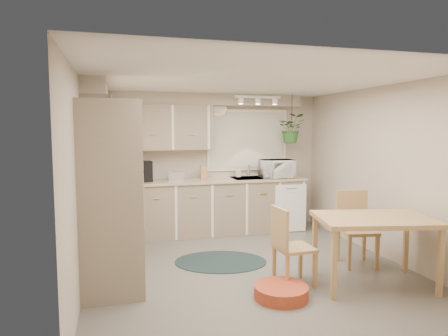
% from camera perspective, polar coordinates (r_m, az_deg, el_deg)
% --- Properties ---
extents(floor, '(4.20, 4.20, 0.00)m').
position_cam_1_polar(floor, '(5.37, 3.29, -14.00)').
color(floor, '#635E57').
rests_on(floor, ground).
extents(ceiling, '(4.20, 4.20, 0.00)m').
position_cam_1_polar(ceiling, '(5.09, 3.45, 12.36)').
color(ceiling, silver).
rests_on(ceiling, wall_back).
extents(wall_back, '(4.00, 0.04, 2.40)m').
position_cam_1_polar(wall_back, '(7.10, -2.05, 0.75)').
color(wall_back, '#B4A695').
rests_on(wall_back, floor).
extents(wall_front, '(4.00, 0.04, 2.40)m').
position_cam_1_polar(wall_front, '(3.20, 15.54, -5.42)').
color(wall_front, '#B4A695').
rests_on(wall_front, floor).
extents(wall_left, '(0.04, 4.20, 2.40)m').
position_cam_1_polar(wall_left, '(4.84, -19.68, -1.84)').
color(wall_left, '#B4A695').
rests_on(wall_left, floor).
extents(wall_right, '(0.04, 4.20, 2.40)m').
position_cam_1_polar(wall_right, '(6.03, 21.68, -0.50)').
color(wall_right, '#B4A695').
rests_on(wall_right, floor).
extents(base_cab_left, '(0.60, 1.85, 0.90)m').
position_cam_1_polar(base_cab_left, '(5.83, -15.81, -8.01)').
color(base_cab_left, gray).
rests_on(base_cab_left, floor).
extents(base_cab_back, '(3.60, 0.60, 0.90)m').
position_cam_1_polar(base_cab_back, '(6.88, -3.08, -5.73)').
color(base_cab_back, gray).
rests_on(base_cab_back, floor).
extents(counter_left, '(0.64, 1.89, 0.04)m').
position_cam_1_polar(counter_left, '(5.73, -15.83, -3.44)').
color(counter_left, tan).
rests_on(counter_left, base_cab_left).
extents(counter_back, '(3.64, 0.64, 0.04)m').
position_cam_1_polar(counter_back, '(6.79, -3.09, -1.85)').
color(counter_back, tan).
rests_on(counter_back, base_cab_back).
extents(oven_stack, '(0.65, 0.65, 2.10)m').
position_cam_1_polar(oven_stack, '(4.48, -15.82, -4.25)').
color(oven_stack, gray).
rests_on(oven_stack, floor).
extents(wall_oven_face, '(0.02, 0.56, 0.58)m').
position_cam_1_polar(wall_oven_face, '(4.49, -11.72, -4.14)').
color(wall_oven_face, white).
rests_on(wall_oven_face, oven_stack).
extents(upper_cab_left, '(0.35, 2.00, 0.75)m').
position_cam_1_polar(upper_cab_left, '(5.79, -17.40, 5.59)').
color(upper_cab_left, gray).
rests_on(upper_cab_left, wall_left).
extents(upper_cab_back, '(2.00, 0.35, 0.75)m').
position_cam_1_polar(upper_cab_back, '(6.74, -10.06, 5.73)').
color(upper_cab_back, gray).
rests_on(upper_cab_back, wall_back).
extents(soffit_left, '(0.30, 2.00, 0.20)m').
position_cam_1_polar(soffit_left, '(5.82, -17.79, 10.27)').
color(soffit_left, '#B4A695').
rests_on(soffit_left, wall_left).
extents(soffit_back, '(3.60, 0.30, 0.20)m').
position_cam_1_polar(soffit_back, '(6.91, -3.43, 9.74)').
color(soffit_back, '#B4A695').
rests_on(soffit_back, wall_back).
extents(cooktop, '(0.52, 0.58, 0.02)m').
position_cam_1_polar(cooktop, '(5.16, -15.78, -4.14)').
color(cooktop, white).
rests_on(cooktop, counter_left).
extents(range_hood, '(0.40, 0.60, 0.14)m').
position_cam_1_polar(range_hood, '(5.11, -16.14, 0.89)').
color(range_hood, white).
rests_on(range_hood, upper_cab_left).
extents(window_blinds, '(1.40, 0.02, 1.00)m').
position_cam_1_polar(window_blinds, '(7.24, 3.40, 4.01)').
color(window_blinds, beige).
rests_on(window_blinds, wall_back).
extents(window_frame, '(1.50, 0.02, 1.10)m').
position_cam_1_polar(window_frame, '(7.25, 3.38, 4.01)').
color(window_frame, white).
rests_on(window_frame, wall_back).
extents(sink, '(0.70, 0.48, 0.10)m').
position_cam_1_polar(sink, '(7.04, 4.07, -1.75)').
color(sink, '#ABADB3').
rests_on(sink, counter_back).
extents(dishwasher_front, '(0.58, 0.02, 0.83)m').
position_cam_1_polar(dishwasher_front, '(7.06, 9.51, -5.71)').
color(dishwasher_front, white).
rests_on(dishwasher_front, base_cab_back).
extents(track_light_bar, '(0.80, 0.04, 0.04)m').
position_cam_1_polar(track_light_bar, '(6.77, 4.87, 10.07)').
color(track_light_bar, white).
rests_on(track_light_bar, ceiling).
extents(wall_clock, '(0.30, 0.03, 0.30)m').
position_cam_1_polar(wall_clock, '(7.10, -0.83, 8.67)').
color(wall_clock, gold).
rests_on(wall_clock, wall_back).
extents(dining_table, '(1.42, 1.10, 0.80)m').
position_cam_1_polar(dining_table, '(4.98, 20.53, -11.06)').
color(dining_table, tan).
rests_on(dining_table, floor).
extents(chair_left, '(0.44, 0.44, 0.91)m').
position_cam_1_polar(chair_left, '(4.77, 10.04, -10.87)').
color(chair_left, tan).
rests_on(chair_left, floor).
extents(chair_back, '(0.52, 0.52, 0.97)m').
position_cam_1_polar(chair_back, '(5.60, 18.54, -8.25)').
color(chair_back, tan).
rests_on(chair_back, floor).
extents(braided_rug, '(1.45, 1.23, 0.01)m').
position_cam_1_polar(braided_rug, '(5.57, -0.49, -13.21)').
color(braided_rug, black).
rests_on(braided_rug, floor).
extents(pet_bed, '(0.73, 0.73, 0.13)m').
position_cam_1_polar(pet_bed, '(4.50, 8.16, -17.12)').
color(pet_bed, '#C23D26').
rests_on(pet_bed, floor).
extents(microwave, '(0.60, 0.36, 0.39)m').
position_cam_1_polar(microwave, '(7.08, 7.55, 0.18)').
color(microwave, white).
rests_on(microwave, counter_back).
extents(soap_bottle, '(0.11, 0.19, 0.08)m').
position_cam_1_polar(soap_bottle, '(7.11, 2.03, -1.01)').
color(soap_bottle, white).
rests_on(soap_bottle, counter_back).
extents(hanging_plant, '(0.63, 0.66, 0.40)m').
position_cam_1_polar(hanging_plant, '(7.15, 9.63, 5.13)').
color(hanging_plant, '#2A5C25').
rests_on(hanging_plant, ceiling).
extents(coffee_maker, '(0.21, 0.25, 0.34)m').
position_cam_1_polar(coffee_maker, '(6.64, -11.11, -0.47)').
color(coffee_maker, black).
rests_on(coffee_maker, counter_back).
extents(toaster, '(0.27, 0.19, 0.15)m').
position_cam_1_polar(toaster, '(6.73, -6.81, -1.12)').
color(toaster, '#ABADB3').
rests_on(toaster, counter_back).
extents(knife_block, '(0.11, 0.11, 0.24)m').
position_cam_1_polar(knife_block, '(6.84, -2.93, -0.60)').
color(knife_block, tan).
rests_on(knife_block, counter_back).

